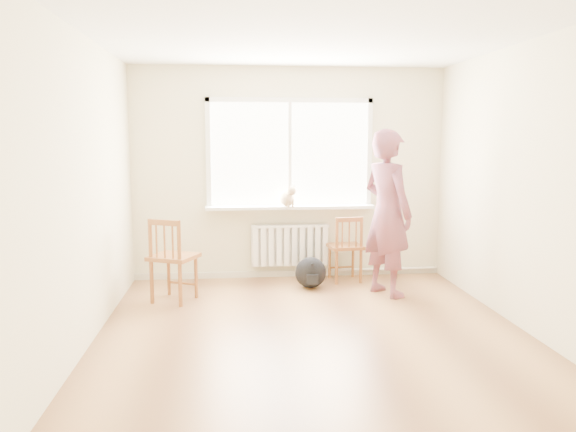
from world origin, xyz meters
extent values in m
plane|color=#A67344|center=(0.00, 0.00, 0.00)|extent=(4.50, 4.50, 0.00)
plane|color=white|center=(0.00, 0.00, 2.70)|extent=(4.50, 4.50, 0.00)
cube|color=beige|center=(0.00, 2.25, 1.35)|extent=(4.00, 0.01, 2.70)
cube|color=white|center=(0.00, 2.23, 1.60)|extent=(2.00, 0.02, 1.30)
cube|color=white|center=(0.00, 2.21, 2.28)|extent=(2.12, 0.05, 0.06)
cube|color=white|center=(-1.03, 2.21, 1.60)|extent=(0.06, 0.05, 1.42)
cube|color=white|center=(1.03, 2.21, 1.60)|extent=(0.06, 0.05, 1.42)
cube|color=white|center=(0.00, 2.21, 1.60)|extent=(0.04, 0.05, 1.30)
cube|color=white|center=(0.00, 2.14, 0.93)|extent=(2.15, 0.22, 0.04)
cube|color=white|center=(0.00, 2.20, 0.43)|extent=(1.00, 0.02, 0.55)
cube|color=white|center=(0.00, 2.15, 0.43)|extent=(1.00, 0.10, 0.51)
cube|color=white|center=(0.00, 2.15, 0.69)|extent=(1.00, 0.12, 0.03)
cylinder|color=silver|center=(1.25, 2.19, 0.08)|extent=(1.40, 0.04, 0.04)
cube|color=beige|center=(0.00, 2.23, 0.04)|extent=(4.00, 0.03, 0.08)
cube|color=brown|center=(-1.39, 1.26, 0.50)|extent=(0.61, 0.60, 0.04)
cylinder|color=brown|center=(-1.16, 1.35, 0.25)|extent=(0.04, 0.04, 0.50)
cylinder|color=brown|center=(-1.48, 1.50, 0.25)|extent=(0.04, 0.04, 0.50)
cylinder|color=brown|center=(-1.31, 1.03, 0.25)|extent=(0.04, 0.04, 0.50)
cylinder|color=brown|center=(-1.63, 1.18, 0.25)|extent=(0.04, 0.04, 0.50)
cylinder|color=brown|center=(-1.31, 1.03, 0.47)|extent=(0.04, 0.04, 0.94)
cylinder|color=brown|center=(-1.63, 1.18, 0.47)|extent=(0.04, 0.04, 0.94)
cube|color=brown|center=(-1.47, 1.10, 0.91)|extent=(0.36, 0.19, 0.06)
cylinder|color=brown|center=(-1.38, 1.06, 0.71)|extent=(0.02, 0.02, 0.38)
cylinder|color=brown|center=(-1.47, 1.10, 0.71)|extent=(0.02, 0.02, 0.38)
cylinder|color=brown|center=(-1.56, 1.14, 0.71)|extent=(0.02, 0.02, 0.38)
cube|color=brown|center=(0.68, 1.95, 0.44)|extent=(0.45, 0.44, 0.04)
cylinder|color=brown|center=(0.82, 2.12, 0.22)|extent=(0.04, 0.04, 0.44)
cylinder|color=brown|center=(0.51, 2.09, 0.22)|extent=(0.04, 0.04, 0.44)
cylinder|color=brown|center=(0.85, 1.81, 0.22)|extent=(0.04, 0.04, 0.44)
cylinder|color=brown|center=(0.54, 1.78, 0.22)|extent=(0.04, 0.04, 0.44)
cylinder|color=brown|center=(0.85, 1.81, 0.42)|extent=(0.04, 0.04, 0.84)
cylinder|color=brown|center=(0.54, 1.78, 0.42)|extent=(0.04, 0.04, 0.84)
cube|color=brown|center=(0.70, 1.79, 0.81)|extent=(0.34, 0.07, 0.05)
cylinder|color=brown|center=(0.78, 1.80, 0.63)|extent=(0.02, 0.02, 0.34)
cylinder|color=brown|center=(0.70, 1.79, 0.63)|extent=(0.02, 0.02, 0.34)
cylinder|color=brown|center=(0.61, 1.78, 0.63)|extent=(0.02, 0.02, 0.34)
imported|color=#CB4376|center=(1.03, 1.29, 0.95)|extent=(0.73, 0.83, 1.91)
ellipsoid|color=beige|center=(-0.05, 2.07, 1.05)|extent=(0.27, 0.33, 0.21)
sphere|color=beige|center=(0.00, 1.94, 1.16)|extent=(0.11, 0.11, 0.11)
cone|color=beige|center=(-0.03, 1.93, 1.22)|extent=(0.04, 0.04, 0.05)
cone|color=beige|center=(0.03, 1.95, 1.22)|extent=(0.04, 0.04, 0.05)
cylinder|color=beige|center=(-0.10, 2.21, 0.99)|extent=(0.08, 0.19, 0.02)
cylinder|color=beige|center=(-0.04, 1.96, 1.00)|extent=(0.02, 0.02, 0.10)
cylinder|color=beige|center=(0.02, 1.98, 1.00)|extent=(0.02, 0.02, 0.10)
ellipsoid|color=black|center=(0.20, 1.65, 0.19)|extent=(0.38, 0.29, 0.38)
camera|label=1|loc=(-0.73, -4.93, 1.81)|focal=35.00mm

